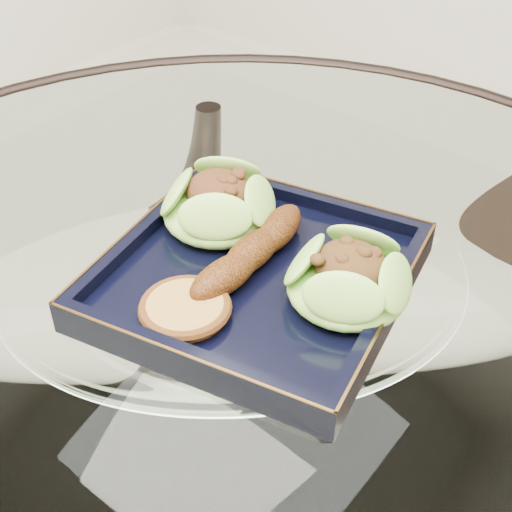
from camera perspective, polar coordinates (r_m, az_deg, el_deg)
The scene contains 6 objects.
dining_table at distance 0.81m, azimuth -1.69°, elevation -11.59°, with size 1.13×1.13×0.77m.
navy_plate at distance 0.68m, azimuth 0.00°, elevation -1.97°, with size 0.27×0.27×0.02m, color black.
lettuce_wrap_left at distance 0.73m, azimuth -3.02°, elevation 3.92°, with size 0.11×0.11×0.04m, color #6EA830.
lettuce_wrap_right at distance 0.64m, azimuth 7.37°, elevation -2.07°, with size 0.11×0.11×0.04m, color #61AF32.
roasted_plantain at distance 0.68m, azimuth -0.31°, elevation 0.37°, with size 0.16×0.03×0.03m, color #5C2A09.
crumb_patty at distance 0.63m, azimuth -5.68°, elevation -4.26°, with size 0.07×0.07×0.01m, color #B87B3D.
Camera 1 is at (0.34, -0.39, 1.22)m, focal length 50.00 mm.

